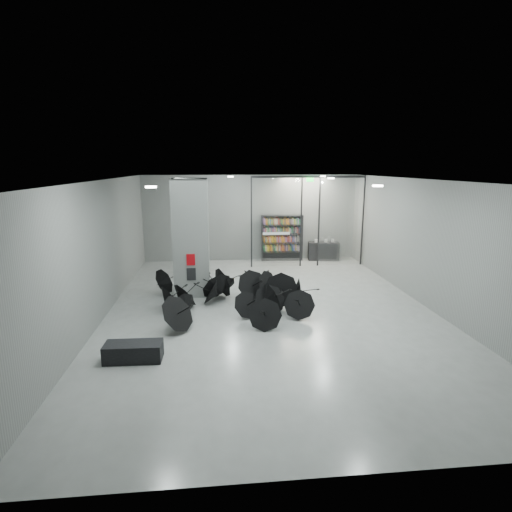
{
  "coord_description": "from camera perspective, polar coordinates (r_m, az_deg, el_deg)",
  "views": [
    {
      "loc": [
        -1.64,
        -11.88,
        4.41
      ],
      "look_at": [
        -0.3,
        1.5,
        1.4
      ],
      "focal_mm": 28.35,
      "sensor_mm": 36.0,
      "label": 1
    }
  ],
  "objects": [
    {
      "name": "exit_sign",
      "position": [
        17.66,
        7.64,
        10.6
      ],
      "size": [
        0.3,
        0.06,
        0.15
      ],
      "primitive_type": "cube",
      "color": "#0CE533",
      "rests_on": "room"
    },
    {
      "name": "info_panel",
      "position": [
        13.76,
        -9.12,
        -2.54
      ],
      "size": [
        0.3,
        0.03,
        0.42
      ],
      "primitive_type": "cube",
      "color": "black",
      "rests_on": "column"
    },
    {
      "name": "fire_cabinet",
      "position": [
        13.63,
        -9.19,
        -0.52
      ],
      "size": [
        0.28,
        0.04,
        0.38
      ],
      "primitive_type": "cube",
      "color": "#A50A07",
      "rests_on": "column"
    },
    {
      "name": "shop_counter",
      "position": [
        19.54,
        9.51,
        0.7
      ],
      "size": [
        1.5,
        0.77,
        0.86
      ],
      "primitive_type": "cube",
      "rotation": [
        0.0,
        0.0,
        -0.14
      ],
      "color": "black",
      "rests_on": "ground"
    },
    {
      "name": "glass_partition",
      "position": [
        17.98,
        7.32,
        5.4
      ],
      "size": [
        5.06,
        0.08,
        4.0
      ],
      "color": "silver",
      "rests_on": "ground"
    },
    {
      "name": "room",
      "position": [
        12.09,
        2.13,
        5.16
      ],
      "size": [
        14.0,
        14.02,
        4.01
      ],
      "color": "gray",
      "rests_on": "ground"
    },
    {
      "name": "umbrella_cluster",
      "position": [
        12.92,
        -2.94,
        -5.89
      ],
      "size": [
        5.51,
        4.44,
        1.32
      ],
      "color": "black",
      "rests_on": "ground"
    },
    {
      "name": "bench",
      "position": [
        10.01,
        -16.9,
        -12.79
      ],
      "size": [
        1.32,
        0.59,
        0.42
      ],
      "primitive_type": "cube",
      "rotation": [
        0.0,
        0.0,
        -0.03
      ],
      "color": "black",
      "rests_on": "ground"
    },
    {
      "name": "bookshelf",
      "position": [
        19.18,
        3.7,
        2.58
      ],
      "size": [
        1.97,
        0.49,
        2.15
      ],
      "primitive_type": null,
      "rotation": [
        0.0,
        0.0,
        -0.05
      ],
      "color": "black",
      "rests_on": "ground"
    },
    {
      "name": "column",
      "position": [
        14.11,
        -9.14,
        2.62
      ],
      "size": [
        1.2,
        1.2,
        4.0
      ],
      "primitive_type": "cube",
      "color": "slate",
      "rests_on": "ground"
    }
  ]
}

